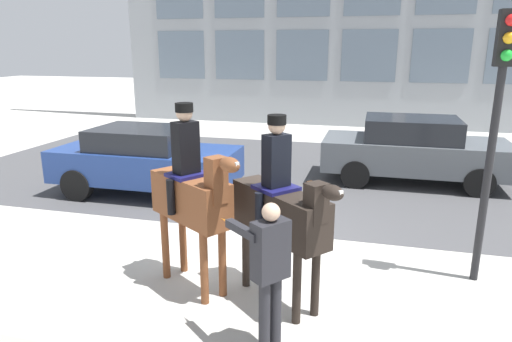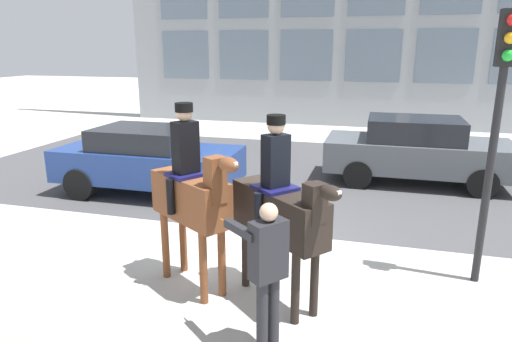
% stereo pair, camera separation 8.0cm
% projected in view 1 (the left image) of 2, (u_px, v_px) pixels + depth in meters
% --- Properties ---
extents(ground_plane, '(80.00, 80.00, 0.00)m').
position_uv_depth(ground_plane, '(261.00, 243.00, 8.05)').
color(ground_plane, '#B2AFA8').
extents(road_surface, '(19.08, 8.50, 0.01)m').
position_uv_depth(road_surface, '(303.00, 173.00, 12.48)').
color(road_surface, '#444447').
rests_on(road_surface, ground_plane).
extents(mounted_horse_lead, '(1.60, 1.20, 2.64)m').
position_uv_depth(mounted_horse_lead, '(192.00, 194.00, 6.23)').
color(mounted_horse_lead, brown).
rests_on(mounted_horse_lead, ground_plane).
extents(mounted_horse_companion, '(1.64, 1.46, 2.53)m').
position_uv_depth(mounted_horse_companion, '(281.00, 209.00, 5.91)').
color(mounted_horse_companion, black).
rests_on(mounted_horse_companion, ground_plane).
extents(pedestrian_bystander, '(0.89, 0.55, 1.78)m').
position_uv_depth(pedestrian_bystander, '(269.00, 266.00, 4.95)').
color(pedestrian_bystander, '#232328').
rests_on(pedestrian_bystander, ground_plane).
extents(street_car_near_lane, '(4.20, 1.90, 1.57)m').
position_uv_depth(street_car_near_lane, '(145.00, 159.00, 10.56)').
color(street_car_near_lane, navy).
rests_on(street_car_near_lane, ground_plane).
extents(street_car_far_lane, '(4.50, 1.99, 1.65)m').
position_uv_depth(street_car_far_lane, '(413.00, 149.00, 11.49)').
color(street_car_far_lane, '#51565B').
rests_on(street_car_far_lane, ground_plane).
extents(traffic_light, '(0.24, 0.29, 3.82)m').
position_uv_depth(traffic_light, '(498.00, 107.00, 6.13)').
color(traffic_light, black).
rests_on(traffic_light, ground_plane).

